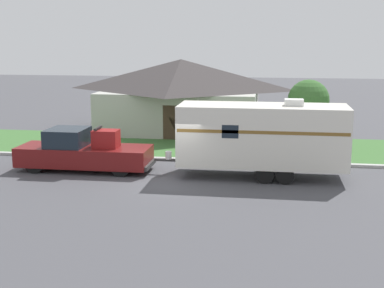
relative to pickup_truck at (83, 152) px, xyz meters
name	(u,v)px	position (x,y,z in m)	size (l,w,h in m)	color
ground_plane	(172,181)	(4.47, -1.22, -0.87)	(120.00, 120.00, 0.00)	#47474C
curb_strip	(186,160)	(4.47, 2.53, -0.80)	(80.00, 0.30, 0.14)	#ADADA8
lawn_strip	(196,146)	(4.47, 6.18, -0.85)	(80.00, 7.00, 0.03)	#3D6B33
house_across_street	(181,94)	(2.68, 11.54, 1.56)	(10.77, 7.86, 4.68)	#B2B2A8
pickup_truck	(83,152)	(0.00, 0.00, 0.00)	(6.27, 2.09, 2.05)	black
travel_trailer	(262,135)	(8.28, 0.00, 1.01)	(8.53, 2.45, 3.50)	black
mailbox	(225,139)	(6.38, 3.21, 0.21)	(0.48, 0.20, 1.41)	brown
tree_in_yard	(308,101)	(10.61, 6.29, 1.86)	(2.26, 2.26, 3.87)	brown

